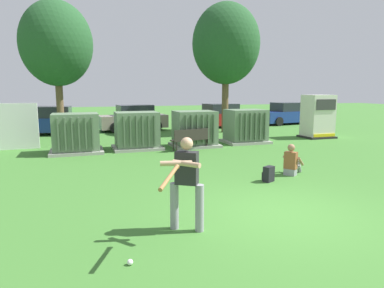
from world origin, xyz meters
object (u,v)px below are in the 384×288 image
object	(u,v)px
park_bench	(191,138)
generator_enclosure	(318,117)
transformer_mid_east	(195,129)
transformer_east	(246,127)
parked_car_rightmost	(286,114)
sports_ball	(130,262)
batter	(186,180)
seated_spectator	(292,162)
transformer_west	(76,134)
parked_car_left_of_center	(133,119)
parked_car_right_of_center	(219,116)
backpack	(268,174)
parked_car_leftmost	(50,121)
transformer_mid_west	(137,131)

from	to	relation	value
park_bench	generator_enclosure	bearing A→B (deg)	11.55
transformer_mid_east	transformer_east	distance (m)	2.73
generator_enclosure	parked_car_rightmost	distance (m)	7.37
transformer_east	sports_ball	world-z (taller)	transformer_east
batter	seated_spectator	distance (m)	5.36
transformer_west	batter	world-z (taller)	batter
transformer_east	parked_car_rightmost	distance (m)	10.18
generator_enclosure	parked_car_left_of_center	size ratio (longest dim) A/B	0.53
park_bench	parked_car_left_of_center	distance (m)	8.10
seated_spectator	parked_car_right_of_center	bearing A→B (deg)	76.83
parked_car_right_of_center	batter	bearing A→B (deg)	-114.65
batter	sports_ball	xyz separation A→B (m)	(-1.16, -0.94, -0.93)
parked_car_right_of_center	parked_car_rightmost	distance (m)	5.65
backpack	parked_car_right_of_center	distance (m)	14.19
transformer_east	backpack	world-z (taller)	transformer_east
backpack	parked_car_leftmost	bearing A→B (deg)	116.63
transformer_west	transformer_mid_east	size ratio (longest dim) A/B	1.00
transformer_west	parked_car_leftmost	bearing A→B (deg)	102.21
park_bench	parked_car_leftmost	bearing A→B (deg)	128.85
transformer_mid_west	parked_car_rightmost	xyz separation A→B (m)	(12.43, 7.43, -0.04)
batter	transformer_east	bearing A→B (deg)	57.47
batter	sports_ball	distance (m)	1.76
transformer_west	parked_car_rightmost	world-z (taller)	same
generator_enclosure	parked_car_leftmost	size ratio (longest dim) A/B	0.53
transformer_mid_east	generator_enclosure	distance (m)	7.27
transformer_west	transformer_east	xyz separation A→B (m)	(7.86, 0.27, 0.00)
generator_enclosure	park_bench	xyz separation A→B (m)	(-7.68, -1.57, -0.60)
transformer_mid_west	batter	world-z (taller)	batter
transformer_mid_east	generator_enclosure	world-z (taller)	generator_enclosure
transformer_west	transformer_mid_west	size ratio (longest dim) A/B	1.00
batter	parked_car_rightmost	xyz separation A→B (m)	(13.03, 16.61, -0.22)
parked_car_right_of_center	parked_car_left_of_center	bearing A→B (deg)	179.81
transformer_east	generator_enclosure	xyz separation A→B (m)	(4.51, 0.41, 0.35)
park_bench	transformer_west	bearing A→B (deg)	169.27
sports_ball	seated_spectator	distance (m)	6.82
sports_ball	parked_car_right_of_center	xyz separation A→B (m)	(8.57, 17.07, 0.71)
parked_car_leftmost	parked_car_right_of_center	world-z (taller)	same
generator_enclosure	seated_spectator	xyz separation A→B (m)	(-6.10, -6.64, -0.76)
batter	backpack	xyz separation A→B (m)	(3.24, 2.57, -0.76)
transformer_west	sports_ball	size ratio (longest dim) A/B	23.33
generator_enclosure	sports_ball	bearing A→B (deg)	-137.47
batter	generator_enclosure	bearing A→B (deg)	42.93
transformer_mid_east	sports_ball	xyz separation A→B (m)	(-4.38, -9.97, -0.74)
parked_car_leftmost	parked_car_right_of_center	xyz separation A→B (m)	(10.79, 0.34, 0.00)
seated_spectator	sports_ball	bearing A→B (deg)	-143.95
batter	parked_car_rightmost	bearing A→B (deg)	51.88
transformer_mid_west	parked_car_left_of_center	world-z (taller)	same
sports_ball	backpack	bearing A→B (deg)	38.54
park_bench	backpack	distance (m)	5.60
sports_ball	backpack	xyz separation A→B (m)	(4.40, 3.51, 0.17)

